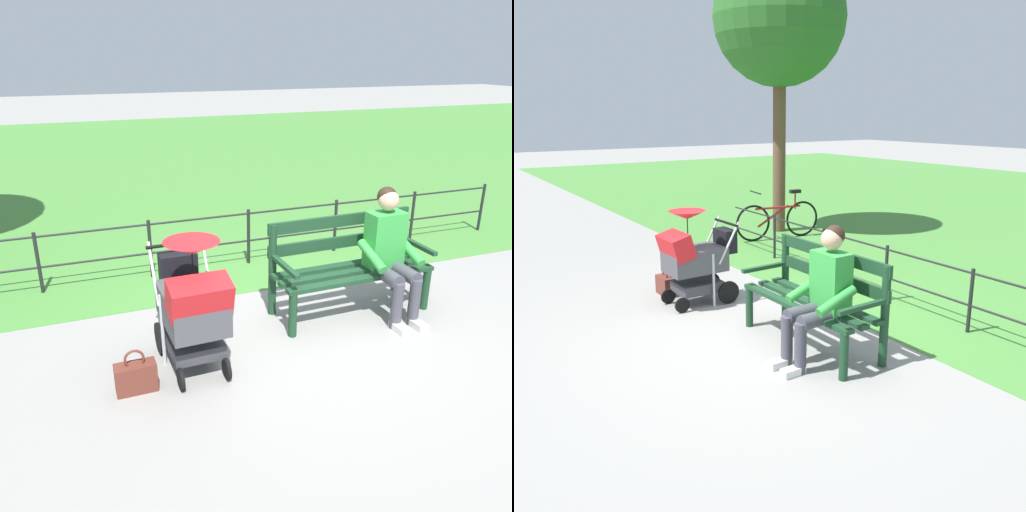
# 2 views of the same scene
# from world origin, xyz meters

# --- Properties ---
(ground_plane) EXTENTS (60.00, 60.00, 0.00)m
(ground_plane) POSITION_xyz_m (0.00, 0.00, 0.00)
(ground_plane) COLOR gray
(grass_lawn) EXTENTS (40.00, 16.00, 0.01)m
(grass_lawn) POSITION_xyz_m (0.00, -8.80, 0.00)
(grass_lawn) COLOR #478438
(grass_lawn) RESTS_ON ground
(park_bench) EXTENTS (1.61, 0.63, 0.96)m
(park_bench) POSITION_xyz_m (-0.52, -0.12, 0.53)
(park_bench) COLOR #193D23
(park_bench) RESTS_ON ground
(person_on_bench) EXTENTS (0.54, 0.74, 1.28)m
(person_on_bench) POSITION_xyz_m (-0.86, 0.11, 0.68)
(person_on_bench) COLOR #42424C
(person_on_bench) RESTS_ON ground
(stroller) EXTENTS (0.52, 0.90, 1.15)m
(stroller) POSITION_xyz_m (1.20, 0.38, 0.59)
(stroller) COLOR black
(stroller) RESTS_ON ground
(handbag) EXTENTS (0.32, 0.14, 0.37)m
(handbag) POSITION_xyz_m (1.71, 0.55, 0.13)
(handbag) COLOR brown
(handbag) RESTS_ON ground
(park_fence) EXTENTS (7.27, 0.04, 0.70)m
(park_fence) POSITION_xyz_m (-0.27, -1.60, 0.42)
(park_fence) COLOR black
(park_fence) RESTS_ON ground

